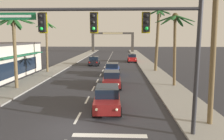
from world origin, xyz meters
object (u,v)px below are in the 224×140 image
object	(u,v)px
palm_right_second	(175,30)
sedan_lead_at_stop_bar	(107,98)
palm_right_nearest	(215,8)
traffic_signal_mast	(128,35)
sedan_parked_nearest_kerb	(132,58)
palm_right_third	(158,30)
town_gateway_arch	(113,39)
sedan_third_in_queue	(112,79)
sedan_fifth_in_queue	(112,69)
sedan_oncoming_far	(94,61)
palm_left_second	(14,34)
palm_left_third	(47,36)

from	to	relation	value
palm_right_second	sedan_lead_at_stop_bar	bearing A→B (deg)	-131.35
sedan_lead_at_stop_bar	palm_right_second	distance (m)	11.12
palm_right_nearest	traffic_signal_mast	bearing A→B (deg)	-163.41
sedan_parked_nearest_kerb	palm_right_second	world-z (taller)	palm_right_second
palm_right_third	town_gateway_arch	world-z (taller)	palm_right_third
palm_right_second	sedan_third_in_queue	bearing A→B (deg)	-176.71
sedan_fifth_in_queue	sedan_oncoming_far	size ratio (longest dim) A/B	1.00
sedan_oncoming_far	town_gateway_arch	distance (m)	36.96
sedan_fifth_in_queue	palm_left_second	xyz separation A→B (m)	(-9.26, -8.41, 4.67)
palm_left_third	sedan_parked_nearest_kerb	bearing A→B (deg)	47.58
sedan_oncoming_far	sedan_fifth_in_queue	bearing A→B (deg)	-69.58
sedan_third_in_queue	palm_left_third	xyz separation A→B (m)	(-9.88, 8.80, 4.61)
sedan_oncoming_far	palm_left_third	world-z (taller)	palm_left_third
traffic_signal_mast	sedan_third_in_queue	xyz separation A→B (m)	(-1.24, 11.04, -4.41)
sedan_lead_at_stop_bar	town_gateway_arch	world-z (taller)	town_gateway_arch
sedan_fifth_in_queue	palm_right_third	world-z (taller)	palm_right_third
sedan_third_in_queue	sedan_oncoming_far	size ratio (longest dim) A/B	1.00
sedan_oncoming_far	town_gateway_arch	bearing A→B (deg)	86.62
palm_left_second	sedan_parked_nearest_kerb	bearing A→B (deg)	62.47
palm_left_third	palm_right_second	world-z (taller)	same
palm_left_second	sedan_lead_at_stop_bar	bearing A→B (deg)	-31.16
sedan_lead_at_stop_bar	town_gateway_arch	distance (m)	61.24
traffic_signal_mast	sedan_lead_at_stop_bar	xyz separation A→B (m)	(-1.29, 3.99, -4.41)
palm_left_second	palm_right_second	size ratio (longest dim) A/B	0.96
sedan_third_in_queue	sedan_parked_nearest_kerb	world-z (taller)	same
palm_right_nearest	sedan_oncoming_far	bearing A→B (deg)	110.47
palm_left_third	town_gateway_arch	world-z (taller)	palm_left_third
palm_left_second	palm_right_nearest	bearing A→B (deg)	-28.07
palm_left_second	palm_right_second	world-z (taller)	palm_right_second
sedan_third_in_queue	palm_left_second	bearing A→B (deg)	-171.83
sedan_oncoming_far	palm_right_second	xyz separation A→B (m)	(10.52, -16.98, 5.09)
palm_left_second	palm_right_second	distance (m)	16.04
sedan_fifth_in_queue	sedan_parked_nearest_kerb	world-z (taller)	same
sedan_oncoming_far	sedan_parked_nearest_kerb	bearing A→B (deg)	38.85
sedan_parked_nearest_kerb	palm_right_nearest	size ratio (longest dim) A/B	0.49
palm_left_second	palm_right_third	bearing A→B (deg)	36.45
palm_right_nearest	town_gateway_arch	world-z (taller)	palm_right_nearest
sedan_oncoming_far	sedan_parked_nearest_kerb	world-z (taller)	same
palm_left_third	town_gateway_arch	distance (m)	45.97
sedan_lead_at_stop_bar	palm_left_third	distance (m)	19.21
sedan_oncoming_far	palm_right_third	bearing A→B (deg)	-33.35
sedan_fifth_in_queue	palm_right_second	world-z (taller)	palm_right_second
palm_right_nearest	palm_right_third	size ratio (longest dim) A/B	0.96
sedan_parked_nearest_kerb	palm_left_second	distance (m)	28.26
sedan_lead_at_stop_bar	palm_left_second	bearing A→B (deg)	148.84
traffic_signal_mast	sedan_lead_at_stop_bar	world-z (taller)	traffic_signal_mast
traffic_signal_mast	sedan_fifth_in_queue	bearing A→B (deg)	94.56
sedan_parked_nearest_kerb	palm_right_second	size ratio (longest dim) A/B	0.58
sedan_lead_at_stop_bar	town_gateway_arch	size ratio (longest dim) A/B	0.30
traffic_signal_mast	sedan_fifth_in_queue	distance (m)	18.68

